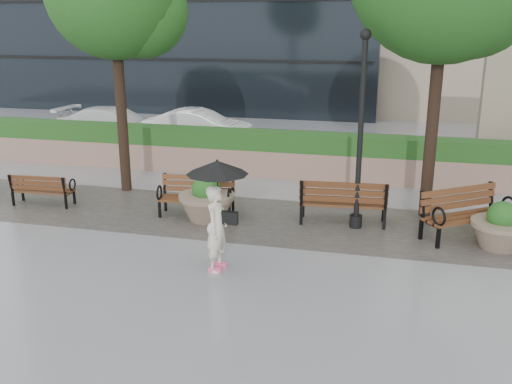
% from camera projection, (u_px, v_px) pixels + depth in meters
% --- Properties ---
extents(ground, '(100.00, 100.00, 0.00)m').
position_uv_depth(ground, '(276.00, 277.00, 10.47)').
color(ground, gray).
rests_on(ground, ground).
extents(cobble_strip, '(28.00, 3.20, 0.01)m').
position_uv_depth(cobble_strip, '(303.00, 223.00, 13.25)').
color(cobble_strip, '#383330').
rests_on(cobble_strip, ground).
extents(hedge_wall, '(24.00, 0.80, 1.35)m').
position_uv_depth(hedge_wall, '(326.00, 157.00, 16.77)').
color(hedge_wall, '#906A5D').
rests_on(hedge_wall, ground).
extents(asphalt_street, '(40.00, 7.00, 0.00)m').
position_uv_depth(asphalt_street, '(339.00, 150.00, 20.68)').
color(asphalt_street, black).
rests_on(asphalt_street, ground).
extents(bench_0, '(1.57, 0.69, 0.82)m').
position_uv_depth(bench_0, '(43.00, 196.00, 14.48)').
color(bench_0, brown).
rests_on(bench_0, ground).
extents(bench_1, '(1.84, 0.90, 0.95)m').
position_uv_depth(bench_1, '(197.00, 205.00, 13.67)').
color(bench_1, brown).
rests_on(bench_1, ground).
extents(bench_2, '(2.03, 0.94, 1.06)m').
position_uv_depth(bench_2, '(343.00, 210.00, 13.16)').
color(bench_2, brown).
rests_on(bench_2, ground).
extents(bench_3, '(2.05, 1.81, 1.06)m').
position_uv_depth(bench_3, '(465.00, 224.00, 12.29)').
color(bench_3, brown).
rests_on(bench_3, ground).
extents(planter_left, '(1.31, 1.31, 1.10)m').
position_uv_depth(planter_left, '(207.00, 203.00, 13.35)').
color(planter_left, '#7F6B56').
rests_on(planter_left, ground).
extents(planter_right, '(1.20, 1.20, 1.01)m').
position_uv_depth(planter_right, '(500.00, 230.00, 11.70)').
color(planter_right, '#7F6B56').
rests_on(planter_right, ground).
extents(lamppost, '(0.28, 0.28, 4.36)m').
position_uv_depth(lamppost, '(360.00, 144.00, 12.41)').
color(lamppost, black).
rests_on(lamppost, ground).
extents(car_left, '(4.74, 2.14, 1.35)m').
position_uv_depth(car_left, '(116.00, 126.00, 21.66)').
color(car_left, white).
rests_on(car_left, ground).
extents(car_right, '(4.07, 1.46, 1.33)m').
position_uv_depth(car_right, '(199.00, 127.00, 21.35)').
color(car_right, white).
rests_on(car_right, ground).
extents(pedestrian, '(1.14, 1.14, 2.10)m').
position_uv_depth(pedestrian, '(217.00, 205.00, 10.46)').
color(pedestrian, '#EDE0C8').
rests_on(pedestrian, ground).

